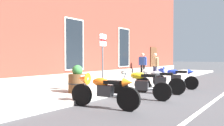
% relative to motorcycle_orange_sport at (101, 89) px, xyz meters
% --- Properties ---
extents(ground_plane, '(140.00, 140.00, 0.00)m').
position_rel_motorcycle_orange_sport_xyz_m(ground_plane, '(2.51, 0.84, -0.55)').
color(ground_plane, '#38383A').
extents(sidewalk, '(31.94, 3.03, 0.15)m').
position_rel_motorcycle_orange_sport_xyz_m(sidewalk, '(2.51, 2.35, -0.48)').
color(sidewalk, gray).
rests_on(sidewalk, ground_plane).
extents(lane_stripe, '(31.94, 0.12, 0.01)m').
position_rel_motorcycle_orange_sport_xyz_m(lane_stripe, '(2.51, -2.36, -0.54)').
color(lane_stripe, silver).
rests_on(lane_stripe, ground_plane).
extents(brick_pub_facade, '(25.94, 7.24, 8.12)m').
position_rel_motorcycle_orange_sport_xyz_m(brick_pub_facade, '(2.51, 7.43, 3.51)').
color(brick_pub_facade, maroon).
rests_on(brick_pub_facade, ground_plane).
extents(motorcycle_orange_sport, '(0.70, 2.16, 1.00)m').
position_rel_motorcycle_orange_sport_xyz_m(motorcycle_orange_sport, '(0.00, 0.00, 0.00)').
color(motorcycle_orange_sport, black).
rests_on(motorcycle_orange_sport, ground_plane).
extents(motorcycle_yellow_naked, '(0.79, 2.06, 1.02)m').
position_rel_motorcycle_orange_sport_xyz_m(motorcycle_yellow_naked, '(1.76, -0.26, -0.05)').
color(motorcycle_yellow_naked, black).
rests_on(motorcycle_yellow_naked, ground_plane).
extents(motorcycle_grey_naked, '(0.75, 1.99, 0.98)m').
position_rel_motorcycle_orange_sport_xyz_m(motorcycle_grey_naked, '(3.23, -0.28, -0.06)').
color(motorcycle_grey_naked, black).
rests_on(motorcycle_grey_naked, ground_plane).
extents(motorcycle_blue_sport, '(0.69, 2.05, 1.03)m').
position_rel_motorcycle_orange_sport_xyz_m(motorcycle_blue_sport, '(4.97, -0.21, 0.02)').
color(motorcycle_blue_sport, black).
rests_on(motorcycle_blue_sport, ground_plane).
extents(pedestrian_tan_coat, '(0.37, 0.53, 1.58)m').
position_rel_motorcycle_orange_sport_xyz_m(pedestrian_tan_coat, '(7.05, 1.72, 0.48)').
color(pedestrian_tan_coat, '#2D3351').
rests_on(pedestrian_tan_coat, sidewalk).
extents(pedestrian_blue_top, '(0.23, 0.59, 1.61)m').
position_rel_motorcycle_orange_sport_xyz_m(pedestrian_blue_top, '(7.94, 3.06, 0.50)').
color(pedestrian_blue_top, black).
rests_on(pedestrian_blue_top, sidewalk).
extents(parking_sign, '(0.36, 0.07, 2.21)m').
position_rel_motorcycle_orange_sport_xyz_m(parking_sign, '(1.48, 1.18, 1.04)').
color(parking_sign, '#4C4C51').
rests_on(parking_sign, sidewalk).
extents(barrel_planter, '(0.71, 0.71, 1.02)m').
position_rel_motorcycle_orange_sport_xyz_m(barrel_planter, '(0.89, 1.92, 0.02)').
color(barrel_planter, brown).
rests_on(barrel_planter, sidewalk).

